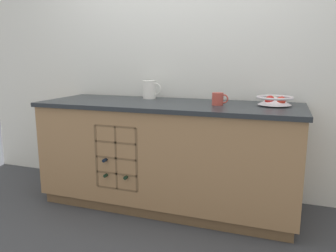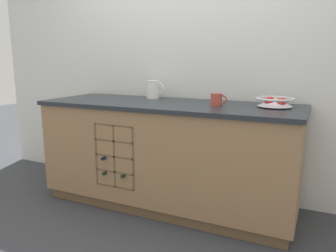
# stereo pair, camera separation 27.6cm
# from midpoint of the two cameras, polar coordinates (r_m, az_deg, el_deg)

# --- Properties ---
(ground_plane) EXTENTS (14.00, 14.00, 0.00)m
(ground_plane) POSITION_cam_midpoint_polar(r_m,az_deg,el_deg) (2.97, -2.73, -13.35)
(ground_plane) COLOR #383A3F
(back_wall) EXTENTS (4.53, 0.06, 2.55)m
(back_wall) POSITION_cam_midpoint_polar(r_m,az_deg,el_deg) (3.10, 0.08, 11.95)
(back_wall) COLOR silver
(back_wall) RESTS_ON ground_plane
(kitchen_island) EXTENTS (2.17, 0.77, 0.90)m
(kitchen_island) POSITION_cam_midpoint_polar(r_m,az_deg,el_deg) (2.81, -2.88, -4.93)
(kitchen_island) COLOR brown
(kitchen_island) RESTS_ON ground_plane
(fruit_bowl) EXTENTS (0.28, 0.28, 0.08)m
(fruit_bowl) POSITION_cam_midpoint_polar(r_m,az_deg,el_deg) (2.62, 15.29, 4.37)
(fruit_bowl) COLOR silver
(fruit_bowl) RESTS_ON kitchen_island
(white_pitcher) EXTENTS (0.18, 0.12, 0.17)m
(white_pitcher) POSITION_cam_midpoint_polar(r_m,az_deg,el_deg) (3.04, -5.83, 6.39)
(white_pitcher) COLOR white
(white_pitcher) RESTS_ON kitchen_island
(ceramic_mug) EXTENTS (0.13, 0.09, 0.10)m
(ceramic_mug) POSITION_cam_midpoint_polar(r_m,az_deg,el_deg) (2.59, 5.73, 4.70)
(ceramic_mug) COLOR #B7473D
(ceramic_mug) RESTS_ON kitchen_island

